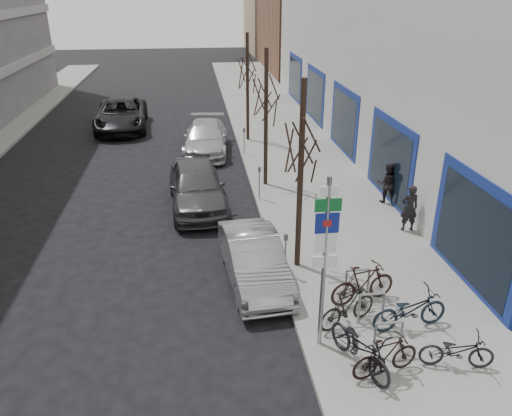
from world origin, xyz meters
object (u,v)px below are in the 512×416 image
object	(u,v)px
bike_mid_curb	(410,307)
pedestrian_near	(409,208)
bike_mid_inner	(348,306)
parked_car_back	(206,138)
meter_mid	(259,180)
parked_car_mid	(197,186)
bike_far_curb	(457,348)
bike_far_inner	(363,283)
meter_back	(244,139)
bike_near_right	(386,356)
pedestrian_far	(387,183)
bike_near_left	(361,343)
meter_front	(286,250)
bike_rack	(372,304)
tree_far	(247,62)
parked_car_front	(254,260)
tree_near	(302,133)
highway_sign_pole	(325,255)
tree_mid	(266,86)
lane_car	(121,115)

from	to	relation	value
bike_mid_curb	pedestrian_near	world-z (taller)	pedestrian_near
bike_mid_inner	parked_car_back	size ratio (longest dim) A/B	0.33
meter_mid	parked_car_mid	xyz separation A→B (m)	(-2.35, -0.12, -0.09)
bike_far_curb	bike_far_inner	size ratio (longest dim) A/B	0.85
bike_far_inner	parked_car_mid	bearing A→B (deg)	17.23
bike_mid_inner	bike_far_inner	bearing A→B (deg)	-61.41
bike_mid_curb	meter_back	bearing A→B (deg)	2.29
bike_near_right	bike_far_curb	size ratio (longest dim) A/B	1.00
parked_car_back	pedestrian_far	world-z (taller)	pedestrian_far
parked_car_back	bike_near_left	bearing A→B (deg)	-75.82
meter_front	bike_near_left	size ratio (longest dim) A/B	0.65
bike_rack	meter_front	distance (m)	2.92
bike_mid_curb	tree_far	bearing A→B (deg)	-0.82
tree_far	parked_car_front	bearing A→B (deg)	-95.62
tree_near	parked_car_front	xyz separation A→B (m)	(-1.33, -0.48, -3.42)
meter_mid	bike_near_left	distance (m)	9.38
highway_sign_pole	bike_mid_inner	distance (m)	2.07
parked_car_mid	pedestrian_near	size ratio (longest dim) A/B	3.06
tree_mid	bike_mid_inner	xyz separation A→B (m)	(0.61, -9.41, -3.45)
highway_sign_pole	meter_front	bearing A→B (deg)	94.75
highway_sign_pole	bike_rack	distance (m)	2.36
bike_near_left	pedestrian_near	xyz separation A→B (m)	(3.61, 6.08, 0.20)
tree_near	bike_near_right	distance (m)	5.87
bike_far_inner	bike_rack	bearing A→B (deg)	162.31
tree_mid	bike_mid_curb	distance (m)	10.48
tree_mid	highway_sign_pole	bearing A→B (deg)	-91.14
bike_rack	meter_mid	size ratio (longest dim) A/B	1.78
tree_mid	parked_car_back	size ratio (longest dim) A/B	1.09
meter_front	bike_mid_curb	xyz separation A→B (m)	(2.48, -2.71, -0.19)
parked_car_front	bike_mid_curb	bearing A→B (deg)	-44.34
tree_mid	bike_far_inner	world-z (taller)	tree_mid
meter_mid	pedestrian_far	world-z (taller)	pedestrian_far
highway_sign_pole	pedestrian_far	xyz separation A→B (m)	(4.40, 7.60, -1.53)
bike_rack	bike_near_left	distance (m)	1.62
bike_far_inner	lane_car	size ratio (longest dim) A/B	0.31
tree_near	pedestrian_far	bearing A→B (deg)	44.23
bike_mid_curb	parked_car_back	world-z (taller)	parked_car_back
tree_mid	bike_near_right	distance (m)	11.70
highway_sign_pole	bike_far_inner	xyz separation A→B (m)	(1.47, 1.46, -1.75)
tree_mid	pedestrian_far	xyz separation A→B (m)	(4.20, -2.41, -3.18)
meter_front	parked_car_back	xyz separation A→B (m)	(-1.80, 11.99, -0.18)
meter_mid	meter_back	distance (m)	5.50
bike_near_right	pedestrian_far	xyz separation A→B (m)	(3.30, 8.72, 0.30)
meter_mid	bike_mid_curb	size ratio (longest dim) A/B	0.67
bike_rack	tree_mid	distance (m)	10.08
bike_mid_curb	bike_mid_inner	size ratio (longest dim) A/B	1.14
meter_back	pedestrian_far	xyz separation A→B (m)	(4.65, -6.41, 0.01)
bike_mid_curb	parked_car_back	bearing A→B (deg)	8.27
meter_front	pedestrian_far	world-z (taller)	pedestrian_far
highway_sign_pole	tree_mid	world-z (taller)	tree_mid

